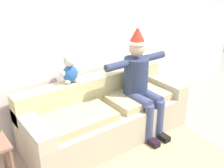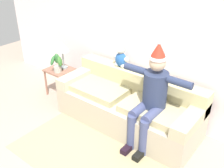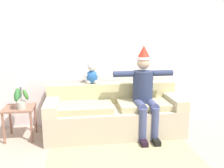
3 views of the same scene
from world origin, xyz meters
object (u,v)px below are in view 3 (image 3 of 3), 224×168
object	(u,v)px
person_seated	(144,90)
potted_plant	(21,99)
couch	(114,114)
teddy_bear	(92,74)
table_lamp	(20,81)
side_table	(19,113)

from	to	relation	value
person_seated	potted_plant	distance (m)	1.99
couch	person_seated	world-z (taller)	person_seated
teddy_bear	table_lamp	world-z (taller)	teddy_bear
person_seated	side_table	world-z (taller)	person_seated
person_seated	table_lamp	xyz separation A→B (m)	(-2.02, 0.22, 0.16)
potted_plant	table_lamp	bearing A→B (deg)	99.38
table_lamp	potted_plant	xyz separation A→B (m)	(0.03, -0.18, -0.25)
side_table	table_lamp	bearing A→B (deg)	71.47
person_seated	teddy_bear	bearing A→B (deg)	152.89
side_table	potted_plant	world-z (taller)	potted_plant
person_seated	side_table	bearing A→B (deg)	176.17
side_table	table_lamp	size ratio (longest dim) A/B	1.01
couch	side_table	xyz separation A→B (m)	(-1.57, -0.02, 0.10)
person_seated	teddy_bear	distance (m)	0.97
side_table	potted_plant	xyz separation A→B (m)	(0.06, -0.10, 0.25)
couch	teddy_bear	size ratio (longest dim) A/B	6.01
potted_plant	teddy_bear	bearing A→B (deg)	18.75
couch	table_lamp	size ratio (longest dim) A/B	4.38
teddy_bear	table_lamp	distance (m)	1.20
couch	person_seated	size ratio (longest dim) A/B	1.49
potted_plant	side_table	bearing A→B (deg)	121.91
table_lamp	potted_plant	distance (m)	0.31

